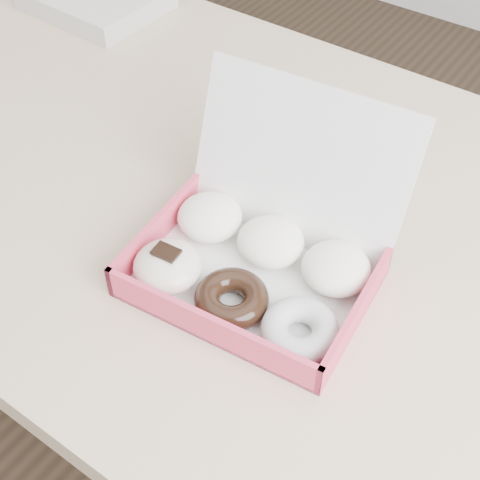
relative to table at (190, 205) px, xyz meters
The scene contains 3 objects.
ground 0.67m from the table, ahead, with size 4.00×4.00×0.00m, color black.
table is the anchor object (origin of this frame).
donut_box 0.25m from the table, 29.69° to the right, with size 0.29×0.28×0.19m.
Camera 1 is at (0.48, -0.55, 1.36)m, focal length 50.00 mm.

